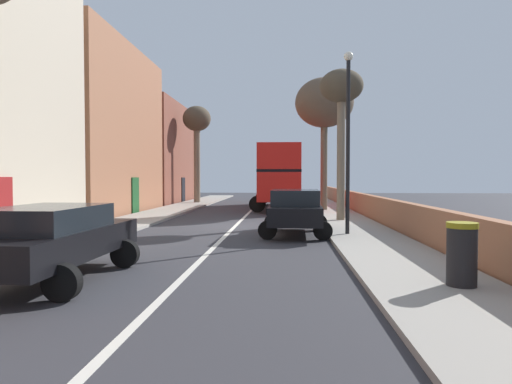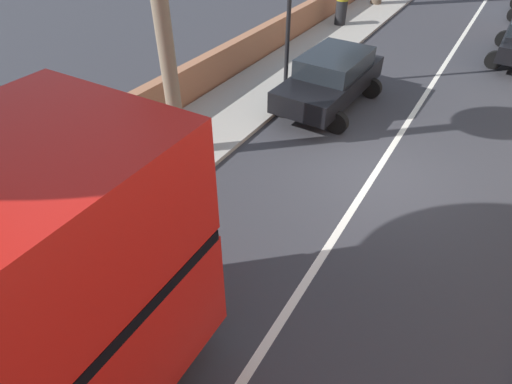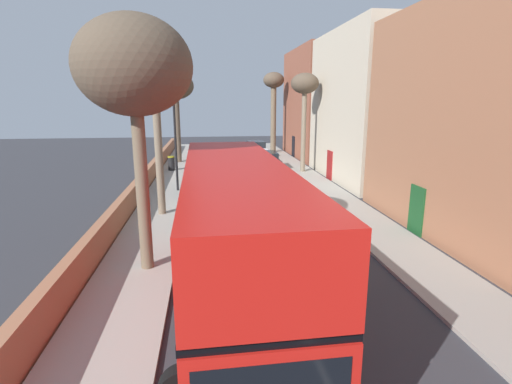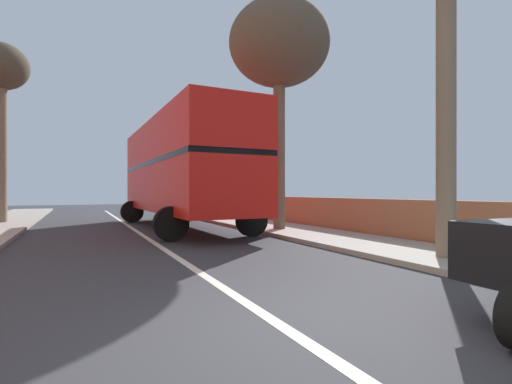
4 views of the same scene
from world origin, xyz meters
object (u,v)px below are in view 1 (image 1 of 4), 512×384
(double_decker_bus, at_px, (279,174))
(street_tree_left_4, at_px, (197,125))
(litter_bin_right, at_px, (462,254))
(street_tree_right_3, at_px, (324,104))
(lamppost_right, at_px, (348,128))
(parked_car_black_left_2, at_px, (53,237))
(street_tree_right_1, at_px, (341,94))
(parked_car_black_right_1, at_px, (295,209))

(double_decker_bus, bearing_deg, street_tree_left_4, 143.86)
(double_decker_bus, xyz_separation_m, litter_bin_right, (3.60, -21.76, -1.65))
(street_tree_right_3, distance_m, lamppost_right, 11.95)
(double_decker_bus, height_order, parked_car_black_left_2, double_decker_bus)
(street_tree_right_1, relative_size, street_tree_left_4, 0.91)
(street_tree_right_3, bearing_deg, street_tree_left_4, 141.07)
(parked_car_black_left_2, relative_size, litter_bin_right, 3.95)
(parked_car_black_right_1, relative_size, lamppost_right, 0.71)
(double_decker_bus, height_order, street_tree_left_4, street_tree_left_4)
(street_tree_right_1, bearing_deg, double_decker_bus, 108.03)
(parked_car_black_right_1, relative_size, street_tree_right_3, 0.55)
(parked_car_black_right_1, bearing_deg, lamppost_right, -14.89)
(parked_car_black_right_1, distance_m, lamppost_right, 3.42)
(street_tree_right_3, bearing_deg, parked_car_black_left_2, -110.59)
(street_tree_right_1, height_order, litter_bin_right, street_tree_right_1)
(double_decker_bus, bearing_deg, street_tree_right_3, -44.68)
(street_tree_right_1, relative_size, lamppost_right, 1.10)
(street_tree_right_1, xyz_separation_m, lamppost_right, (-0.42, -5.14, -2.12))
(double_decker_bus, height_order, litter_bin_right, double_decker_bus)
(street_tree_left_4, relative_size, litter_bin_right, 6.66)
(street_tree_left_4, bearing_deg, street_tree_right_3, -38.93)
(double_decker_bus, xyz_separation_m, street_tree_right_3, (2.81, -2.78, 4.21))
(parked_car_black_left_2, distance_m, street_tree_right_1, 15.03)
(double_decker_bus, bearing_deg, litter_bin_right, -80.61)
(lamppost_right, bearing_deg, double_decker_bus, 100.23)
(street_tree_left_4, xyz_separation_m, litter_bin_right, (10.18, -26.57, -5.60))
(double_decker_bus, xyz_separation_m, parked_car_black_left_2, (-4.20, -21.45, -1.47))
(parked_car_black_left_2, bearing_deg, double_decker_bus, 78.92)
(parked_car_black_right_1, bearing_deg, street_tree_right_3, 79.76)
(parked_car_black_left_2, height_order, street_tree_right_1, street_tree_right_1)
(parked_car_black_left_2, height_order, litter_bin_right, parked_car_black_left_2)
(double_decker_bus, bearing_deg, parked_car_black_right_1, -86.72)
(parked_car_black_right_1, distance_m, litter_bin_right, 8.32)
(parked_car_black_right_1, bearing_deg, street_tree_right_1, 64.56)
(parked_car_black_right_1, xyz_separation_m, street_tree_left_4, (-7.38, 18.74, 5.36))
(street_tree_left_4, bearing_deg, parked_car_black_left_2, -84.83)
(parked_car_black_left_2, relative_size, street_tree_right_3, 0.56)
(street_tree_right_1, bearing_deg, parked_car_black_right_1, -115.44)
(parked_car_black_right_1, distance_m, street_tree_left_4, 20.84)
(street_tree_right_3, bearing_deg, street_tree_right_1, -88.20)
(street_tree_right_1, relative_size, litter_bin_right, 6.05)
(street_tree_right_1, xyz_separation_m, street_tree_right_3, (-0.20, 6.49, 0.63))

